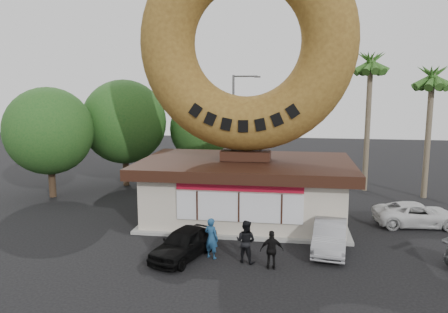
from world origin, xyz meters
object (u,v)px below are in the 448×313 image
at_px(person_center, 246,241).
at_px(car_black, 184,243).
at_px(donut_shop, 246,188).
at_px(giant_donut, 247,42).
at_px(car_silver, 330,236).
at_px(street_lamp, 235,122).
at_px(car_white, 417,214).
at_px(person_right, 272,250).
at_px(person_left, 211,238).

height_order(person_center, car_black, person_center).
bearing_deg(donut_shop, person_center, -83.94).
xyz_separation_m(giant_donut, car_silver, (4.15, -3.90, -8.74)).
xyz_separation_m(street_lamp, car_white, (10.79, -9.73, -3.87)).
xyz_separation_m(car_silver, car_white, (4.78, 4.17, -0.05)).
xyz_separation_m(street_lamp, person_center, (2.47, -15.77, -3.59)).
bearing_deg(donut_shop, car_white, 1.85).
distance_m(donut_shop, car_silver, 5.79).
relative_size(person_center, car_white, 0.41).
distance_m(donut_shop, person_right, 6.59).
distance_m(giant_donut, car_white, 12.53).
bearing_deg(car_white, giant_donut, 86.81).
bearing_deg(car_white, street_lamp, 43.02).
bearing_deg(car_silver, donut_shop, 144.07).
xyz_separation_m(person_right, car_white, (7.23, 6.58, -0.18)).
bearing_deg(car_black, donut_shop, 89.40).
distance_m(donut_shop, street_lamp, 10.54).
relative_size(person_left, car_white, 0.40).
height_order(street_lamp, car_black, street_lamp).
bearing_deg(car_silver, street_lamp, 120.55).
bearing_deg(person_right, car_black, -17.10).
bearing_deg(car_white, donut_shop, 86.92).
bearing_deg(person_left, street_lamp, -61.82).
relative_size(donut_shop, car_silver, 2.82).
distance_m(giant_donut, car_black, 10.64).
bearing_deg(car_silver, car_black, -156.60).
bearing_deg(car_black, car_white, 47.55).
height_order(person_center, car_white, person_center).
height_order(giant_donut, car_black, giant_donut).
xyz_separation_m(donut_shop, person_left, (-0.86, -5.56, -0.89)).
height_order(person_right, car_silver, person_right).
height_order(street_lamp, car_silver, street_lamp).
height_order(donut_shop, car_black, donut_shop).
bearing_deg(donut_shop, car_silver, -43.12).
distance_m(person_right, car_black, 3.77).
xyz_separation_m(giant_donut, car_black, (-2.02, -5.69, -8.76)).
distance_m(giant_donut, person_right, 10.81).
bearing_deg(person_right, person_left, -23.68).
height_order(donut_shop, person_right, donut_shop).
height_order(giant_donut, person_center, giant_donut).
bearing_deg(person_left, person_right, -171.37).
bearing_deg(person_left, giant_donut, -74.26).
bearing_deg(car_silver, giant_donut, 143.96).
bearing_deg(street_lamp, donut_shop, -79.50).
distance_m(street_lamp, car_black, 16.16).
bearing_deg(donut_shop, giant_donut, 90.00).
bearing_deg(car_black, giant_donut, 89.45).
xyz_separation_m(donut_shop, person_right, (1.70, -6.29, -0.98)).
bearing_deg(street_lamp, person_right, -77.69).
bearing_deg(person_center, car_silver, -132.75).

